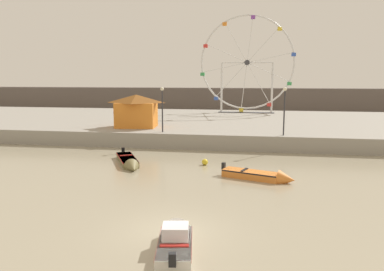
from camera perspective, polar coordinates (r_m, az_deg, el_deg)
ground_plane at (r=16.09m, az=-3.37°, el=-14.07°), size 240.00×240.00×0.00m
quay_promenade at (r=44.89m, az=5.22°, el=1.62°), size 110.00×25.39×1.35m
distant_town_skyline at (r=65.89m, az=6.68°, el=5.21°), size 140.00×3.00×4.40m
motorboat_white_red_stripe at (r=14.67m, az=-2.45°, el=-15.19°), size 1.74×3.93×1.26m
motorboat_orange_hull at (r=23.75m, az=10.49°, el=-5.98°), size 4.64×2.48×1.07m
motorboat_olive_wood at (r=27.48m, az=-9.47°, el=-3.99°), size 3.36×5.17×1.05m
ferris_wheel_white_frame at (r=52.99m, az=8.29°, el=10.59°), size 12.80×1.20×13.23m
carnival_booth_orange_canopy at (r=37.68m, az=-8.37°, el=3.78°), size 4.39×3.52×3.21m
promenade_lamp_near at (r=33.90m, az=-4.49°, el=4.90°), size 0.32×0.32×4.02m
promenade_lamp_far at (r=32.77m, az=13.75°, el=4.60°), size 0.32×0.32×4.06m
mooring_buoy_orange at (r=27.22m, az=1.95°, el=-4.01°), size 0.44×0.44×0.44m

